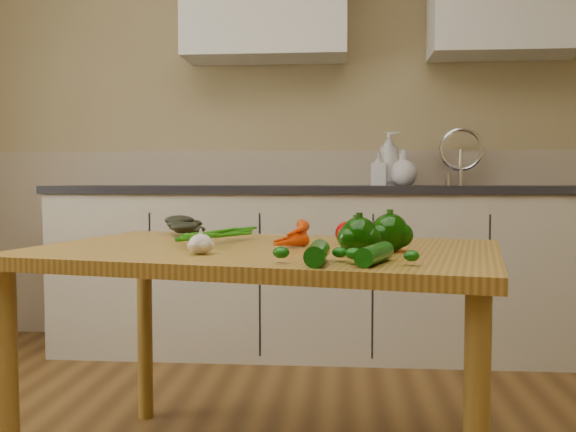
% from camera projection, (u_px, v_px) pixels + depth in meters
% --- Properties ---
extents(room, '(4.04, 5.04, 2.64)m').
position_uv_depth(room, '(196.00, 39.00, 1.44)').
color(room, brown).
rests_on(room, ground).
extents(counter_run, '(2.84, 0.64, 1.14)m').
position_uv_depth(counter_run, '(320.00, 267.00, 3.47)').
color(counter_run, '#BAB39B').
rests_on(counter_run, ground).
extents(table, '(1.51, 1.13, 0.73)m').
position_uv_depth(table, '(265.00, 274.00, 1.94)').
color(table, '#B18233').
rests_on(table, ground).
extents(soap_bottle_a, '(0.12, 0.12, 0.29)m').
position_uv_depth(soap_bottle_a, '(389.00, 159.00, 3.52)').
color(soap_bottle_a, silver).
rests_on(soap_bottle_a, counter_run).
extents(soap_bottle_b, '(0.09, 0.09, 0.18)m').
position_uv_depth(soap_bottle_b, '(379.00, 169.00, 3.48)').
color(soap_bottle_b, silver).
rests_on(soap_bottle_b, counter_run).
extents(soap_bottle_c, '(0.21, 0.21, 0.19)m').
position_uv_depth(soap_bottle_c, '(403.00, 168.00, 3.48)').
color(soap_bottle_c, silver).
rests_on(soap_bottle_c, counter_run).
extents(carrot_bunch, '(0.29, 0.24, 0.07)m').
position_uv_depth(carrot_bunch, '(271.00, 234.00, 1.99)').
color(carrot_bunch, '#DB3C05').
rests_on(carrot_bunch, table).
extents(leafy_greens, '(0.19, 0.17, 0.10)m').
position_uv_depth(leafy_greens, '(185.00, 222.00, 2.33)').
color(leafy_greens, black).
rests_on(leafy_greens, table).
extents(garlic_bulb, '(0.07, 0.07, 0.06)m').
position_uv_depth(garlic_bulb, '(201.00, 244.00, 1.75)').
color(garlic_bulb, beige).
rests_on(garlic_bulb, table).
extents(pepper_a, '(0.09, 0.09, 0.09)m').
position_uv_depth(pepper_a, '(356.00, 235.00, 1.82)').
color(pepper_a, '#093102').
rests_on(pepper_a, table).
extents(pepper_b, '(0.11, 0.11, 0.11)m').
position_uv_depth(pepper_b, '(390.00, 233.00, 1.81)').
color(pepper_b, '#093102').
rests_on(pepper_b, table).
extents(pepper_c, '(0.10, 0.10, 0.10)m').
position_uv_depth(pepper_c, '(359.00, 236.00, 1.72)').
color(pepper_c, '#093102').
rests_on(pepper_c, table).
extents(tomato_a, '(0.08, 0.08, 0.07)m').
position_uv_depth(tomato_a, '(348.00, 233.00, 1.99)').
color(tomato_a, '#910402').
rests_on(tomato_a, table).
extents(tomato_b, '(0.07, 0.07, 0.07)m').
position_uv_depth(tomato_b, '(387.00, 232.00, 2.05)').
color(tomato_b, '#CA3B05').
rests_on(tomato_b, table).
extents(tomato_c, '(0.08, 0.08, 0.07)m').
position_uv_depth(tomato_c, '(396.00, 234.00, 1.99)').
color(tomato_c, '#CA3B05').
rests_on(tomato_c, table).
extents(zucchini_a, '(0.11, 0.19, 0.05)m').
position_uv_depth(zucchini_a, '(375.00, 254.00, 1.55)').
color(zucchini_a, '#074407').
rests_on(zucchini_a, table).
extents(zucchini_b, '(0.06, 0.18, 0.05)m').
position_uv_depth(zucchini_b, '(317.00, 253.00, 1.55)').
color(zucchini_b, '#074407').
rests_on(zucchini_b, table).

